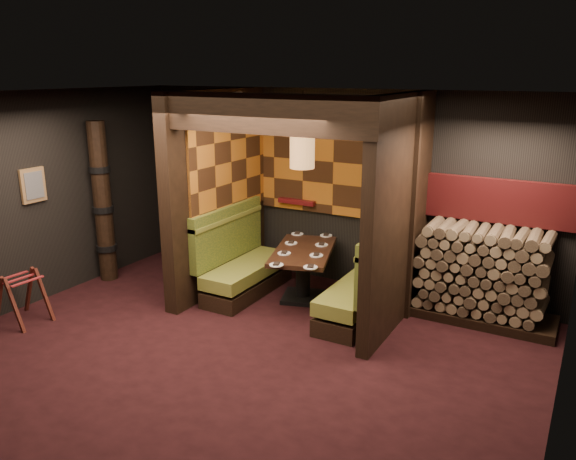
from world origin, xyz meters
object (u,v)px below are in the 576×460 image
(booth_bench_left, at_px, (241,265))
(firewood_stack, at_px, (488,276))
(booth_bench_right, at_px, (365,290))
(dining_table, at_px, (303,266))
(totem_column, at_px, (103,203))
(luggage_rack, at_px, (22,295))
(pendant_lamp, at_px, (302,151))

(booth_bench_left, height_order, firewood_stack, firewood_stack)
(booth_bench_left, xyz_separation_m, booth_bench_right, (1.89, 0.00, 0.00))
(booth_bench_left, distance_m, booth_bench_right, 1.89)
(firewood_stack, bearing_deg, booth_bench_left, -167.83)
(dining_table, height_order, totem_column, totem_column)
(booth_bench_left, xyz_separation_m, firewood_stack, (3.25, 0.70, 0.21))
(booth_bench_left, distance_m, luggage_rack, 2.88)
(booth_bench_right, xyz_separation_m, dining_table, (-0.99, 0.19, 0.10))
(totem_column, height_order, firewood_stack, totem_column)
(booth_bench_right, distance_m, luggage_rack, 4.35)
(booth_bench_right, distance_m, firewood_stack, 1.54)
(booth_bench_right, distance_m, pendant_lamp, 1.96)
(booth_bench_left, height_order, booth_bench_right, same)
(booth_bench_left, xyz_separation_m, totem_column, (-2.09, -0.55, 0.79))
(booth_bench_left, bearing_deg, firewood_stack, 12.17)
(booth_bench_left, bearing_deg, pendant_lamp, 8.82)
(booth_bench_left, relative_size, firewood_stack, 0.92)
(luggage_rack, bearing_deg, booth_bench_left, 49.42)
(booth_bench_right, height_order, pendant_lamp, pendant_lamp)
(booth_bench_right, distance_m, dining_table, 1.02)
(luggage_rack, relative_size, firewood_stack, 0.41)
(luggage_rack, distance_m, firewood_stack, 5.88)
(pendant_lamp, relative_size, firewood_stack, 0.57)
(booth_bench_right, relative_size, pendant_lamp, 1.62)
(pendant_lamp, relative_size, totem_column, 0.41)
(booth_bench_left, height_order, pendant_lamp, pendant_lamp)
(totem_column, bearing_deg, booth_bench_right, 7.86)
(pendant_lamp, relative_size, luggage_rack, 1.40)
(firewood_stack, bearing_deg, booth_bench_right, -152.65)
(totem_column, bearing_deg, booth_bench_left, 14.75)
(booth_bench_right, bearing_deg, firewood_stack, 27.35)
(booth_bench_right, xyz_separation_m, firewood_stack, (1.35, 0.70, 0.21))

